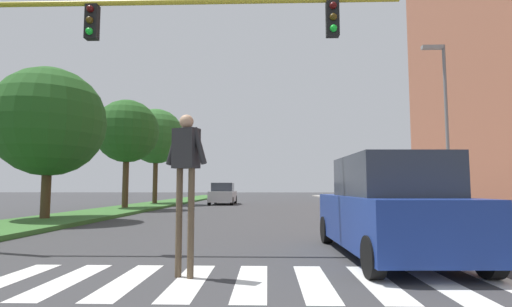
{
  "coord_description": "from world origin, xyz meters",
  "views": [
    {
      "loc": [
        0.23,
        0.8,
        1.36
      ],
      "look_at": [
        -0.31,
        19.11,
        2.97
      ],
      "focal_mm": 26.87,
      "sensor_mm": 36.0,
      "label": 1
    }
  ],
  "objects_px": {
    "tree_mid": "(49,122)",
    "pedestrian_performer": "(186,168)",
    "tree_distant": "(156,137)",
    "suv_crossing": "(388,209)",
    "traffic_light_gantry": "(92,52)",
    "street_lamp_right": "(444,113)",
    "tree_far": "(127,131)",
    "sedan_midblock": "(223,194)"
  },
  "relations": [
    {
      "from": "traffic_light_gantry",
      "to": "tree_far",
      "type": "bearing_deg",
      "value": 107.53
    },
    {
      "from": "traffic_light_gantry",
      "to": "sedan_midblock",
      "type": "height_order",
      "value": "traffic_light_gantry"
    },
    {
      "from": "pedestrian_performer",
      "to": "tree_mid",
      "type": "bearing_deg",
      "value": 129.61
    },
    {
      "from": "sedan_midblock",
      "to": "street_lamp_right",
      "type": "bearing_deg",
      "value": -50.77
    },
    {
      "from": "tree_mid",
      "to": "tree_far",
      "type": "relative_size",
      "value": 0.92
    },
    {
      "from": "suv_crossing",
      "to": "sedan_midblock",
      "type": "bearing_deg",
      "value": 104.51
    },
    {
      "from": "tree_far",
      "to": "traffic_light_gantry",
      "type": "relative_size",
      "value": 0.65
    },
    {
      "from": "tree_distant",
      "to": "traffic_light_gantry",
      "type": "relative_size",
      "value": 0.73
    },
    {
      "from": "street_lamp_right",
      "to": "tree_distant",
      "type": "bearing_deg",
      "value": 142.62
    },
    {
      "from": "tree_mid",
      "to": "sedan_midblock",
      "type": "distance_m",
      "value": 16.77
    },
    {
      "from": "tree_distant",
      "to": "sedan_midblock",
      "type": "height_order",
      "value": "tree_distant"
    },
    {
      "from": "traffic_light_gantry",
      "to": "street_lamp_right",
      "type": "distance_m",
      "value": 14.41
    },
    {
      "from": "street_lamp_right",
      "to": "tree_mid",
      "type": "bearing_deg",
      "value": -173.69
    },
    {
      "from": "tree_distant",
      "to": "pedestrian_performer",
      "type": "bearing_deg",
      "value": -72.49
    },
    {
      "from": "pedestrian_performer",
      "to": "sedan_midblock",
      "type": "xyz_separation_m",
      "value": [
        -2.27,
        24.66,
        -0.87
      ]
    },
    {
      "from": "tree_distant",
      "to": "street_lamp_right",
      "type": "bearing_deg",
      "value": -37.38
    },
    {
      "from": "tree_far",
      "to": "suv_crossing",
      "type": "relative_size",
      "value": 1.4
    },
    {
      "from": "tree_mid",
      "to": "sedan_midblock",
      "type": "bearing_deg",
      "value": 71.55
    },
    {
      "from": "tree_mid",
      "to": "sedan_midblock",
      "type": "relative_size",
      "value": 1.33
    },
    {
      "from": "tree_far",
      "to": "street_lamp_right",
      "type": "height_order",
      "value": "street_lamp_right"
    },
    {
      "from": "tree_distant",
      "to": "suv_crossing",
      "type": "distance_m",
      "value": 24.6
    },
    {
      "from": "tree_far",
      "to": "suv_crossing",
      "type": "bearing_deg",
      "value": -54.2
    },
    {
      "from": "suv_crossing",
      "to": "traffic_light_gantry",
      "type": "bearing_deg",
      "value": 174.46
    },
    {
      "from": "traffic_light_gantry",
      "to": "pedestrian_performer",
      "type": "bearing_deg",
      "value": -42.02
    },
    {
      "from": "street_lamp_right",
      "to": "suv_crossing",
      "type": "relative_size",
      "value": 1.61
    },
    {
      "from": "tree_mid",
      "to": "suv_crossing",
      "type": "distance_m",
      "value": 13.62
    },
    {
      "from": "traffic_light_gantry",
      "to": "street_lamp_right",
      "type": "relative_size",
      "value": 1.33
    },
    {
      "from": "suv_crossing",
      "to": "pedestrian_performer",
      "type": "bearing_deg",
      "value": -153.63
    },
    {
      "from": "tree_far",
      "to": "sedan_midblock",
      "type": "relative_size",
      "value": 1.44
    },
    {
      "from": "tree_distant",
      "to": "traffic_light_gantry",
      "type": "bearing_deg",
      "value": -77.39
    },
    {
      "from": "tree_far",
      "to": "tree_distant",
      "type": "xyz_separation_m",
      "value": [
        -0.1,
        6.43,
        0.54
      ]
    },
    {
      "from": "tree_mid",
      "to": "pedestrian_performer",
      "type": "bearing_deg",
      "value": -50.39
    },
    {
      "from": "suv_crossing",
      "to": "tree_mid",
      "type": "bearing_deg",
      "value": 146.96
    },
    {
      "from": "sedan_midblock",
      "to": "suv_crossing",
      "type": "bearing_deg",
      "value": -75.49
    },
    {
      "from": "tree_distant",
      "to": "suv_crossing",
      "type": "xyz_separation_m",
      "value": [
        11.02,
        -21.56,
        -4.35
      ]
    },
    {
      "from": "tree_distant",
      "to": "street_lamp_right",
      "type": "xyz_separation_m",
      "value": [
        16.37,
        -12.5,
        -0.68
      ]
    },
    {
      "from": "traffic_light_gantry",
      "to": "street_lamp_right",
      "type": "height_order",
      "value": "street_lamp_right"
    },
    {
      "from": "tree_distant",
      "to": "traffic_light_gantry",
      "type": "xyz_separation_m",
      "value": [
        4.69,
        -20.95,
        -0.87
      ]
    },
    {
      "from": "tree_mid",
      "to": "pedestrian_performer",
      "type": "relative_size",
      "value": 2.41
    },
    {
      "from": "street_lamp_right",
      "to": "traffic_light_gantry",
      "type": "bearing_deg",
      "value": -144.13
    },
    {
      "from": "pedestrian_performer",
      "to": "suv_crossing",
      "type": "xyz_separation_m",
      "value": [
        3.64,
        1.81,
        -0.73
      ]
    },
    {
      "from": "street_lamp_right",
      "to": "sedan_midblock",
      "type": "distance_m",
      "value": 18.22
    }
  ]
}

